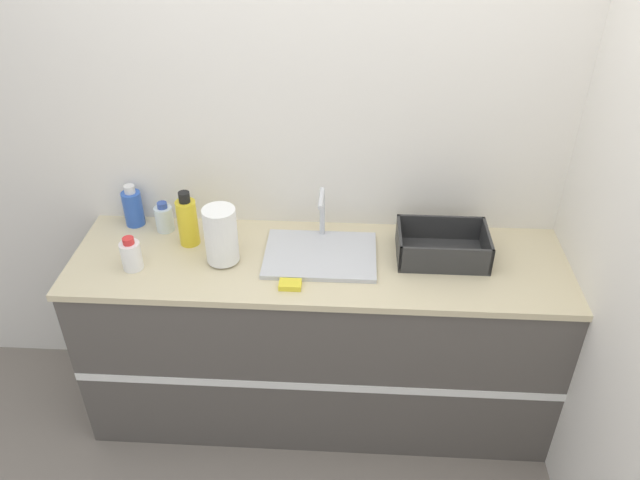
{
  "coord_description": "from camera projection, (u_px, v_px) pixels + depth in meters",
  "views": [
    {
      "loc": [
        0.12,
        -1.86,
        2.46
      ],
      "look_at": [
        0.0,
        0.27,
        1.02
      ],
      "focal_mm": 35.0,
      "sensor_mm": 36.0,
      "label": 1
    }
  ],
  "objects": [
    {
      "name": "wall_back",
      "position": [
        324.0,
        141.0,
        2.71
      ],
      "size": [
        4.51,
        0.06,
        2.6
      ],
      "color": "silver",
      "rests_on": "ground_plane"
    },
    {
      "name": "counter_cabinet",
      "position": [
        320.0,
        337.0,
        2.92
      ],
      "size": [
        2.14,
        0.62,
        0.9
      ],
      "color": "#514C47",
      "rests_on": "ground_plane"
    },
    {
      "name": "bottle_white_spray",
      "position": [
        131.0,
        255.0,
        2.58
      ],
      "size": [
        0.08,
        0.08,
        0.15
      ],
      "color": "white",
      "rests_on": "counter_cabinet"
    },
    {
      "name": "bottle_yellow",
      "position": [
        188.0,
        221.0,
        2.71
      ],
      "size": [
        0.09,
        0.09,
        0.26
      ],
      "color": "yellow",
      "rests_on": "counter_cabinet"
    },
    {
      "name": "dish_rack",
      "position": [
        442.0,
        248.0,
        2.66
      ],
      "size": [
        0.38,
        0.26,
        0.13
      ],
      "color": "#2D2D2D",
      "rests_on": "counter_cabinet"
    },
    {
      "name": "bottle_clear",
      "position": [
        164.0,
        218.0,
        2.82
      ],
      "size": [
        0.08,
        0.08,
        0.14
      ],
      "color": "silver",
      "rests_on": "counter_cabinet"
    },
    {
      "name": "paper_towel_roll",
      "position": [
        221.0,
        236.0,
        2.58
      ],
      "size": [
        0.14,
        0.14,
        0.26
      ],
      "color": "#4C4C51",
      "rests_on": "counter_cabinet"
    },
    {
      "name": "ground_plane",
      "position": [
        316.0,
        451.0,
        2.92
      ],
      "size": [
        12.0,
        12.0,
        0.0
      ],
      "primitive_type": "plane",
      "color": "slate"
    },
    {
      "name": "bottle_blue",
      "position": [
        133.0,
        207.0,
        2.85
      ],
      "size": [
        0.09,
        0.09,
        0.2
      ],
      "color": "#2D56B7",
      "rests_on": "counter_cabinet"
    },
    {
      "name": "sponge",
      "position": [
        290.0,
        285.0,
        2.5
      ],
      "size": [
        0.09,
        0.06,
        0.02
      ],
      "color": "yellow",
      "rests_on": "counter_cabinet"
    },
    {
      "name": "sink",
      "position": [
        321.0,
        252.0,
        2.67
      ],
      "size": [
        0.48,
        0.35,
        0.26
      ],
      "color": "silver",
      "rests_on": "counter_cabinet"
    },
    {
      "name": "wall_right",
      "position": [
        603.0,
        184.0,
        2.39
      ],
      "size": [
        0.06,
        2.59,
        2.6
      ],
      "color": "silver",
      "rests_on": "ground_plane"
    }
  ]
}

